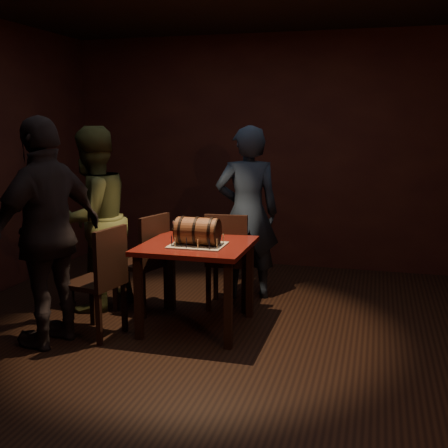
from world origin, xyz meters
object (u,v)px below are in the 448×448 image
object	(u,v)px
wine_glass_right	(216,224)
person_back	(247,213)
pub_table	(197,256)
chair_left_front	(102,276)
pint_of_ale	(184,230)
chair_back	(228,256)
chair_left_rear	(147,258)
barrel_cake	(198,231)
wine_glass_mid	(205,223)
wine_glass_left	(183,223)
person_left_rear	(92,219)
person_left_front	(48,233)

from	to	relation	value
wine_glass_right	person_back	size ratio (longest dim) A/B	0.09
pub_table	chair_left_front	size ratio (longest dim) A/B	0.97
pint_of_ale	chair_back	world-z (taller)	chair_back
chair_left_rear	chair_left_front	xyz separation A→B (m)	(-0.11, -0.68, 0.00)
barrel_cake	chair_left_rear	world-z (taller)	barrel_cake
wine_glass_mid	wine_glass_left	bearing A→B (deg)	-171.84
pub_table	chair_left_rear	size ratio (longest dim) A/B	0.97
pub_table	chair_left_front	distance (m)	0.81
person_left_rear	pint_of_ale	bearing A→B (deg)	106.54
person_left_rear	person_left_front	distance (m)	0.89
wine_glass_left	person_left_rear	xyz separation A→B (m)	(-0.89, -0.05, -0.00)
pub_table	person_back	xyz separation A→B (m)	(0.22, 0.96, 0.23)
person_back	wine_glass_right	bearing A→B (deg)	60.12
barrel_cake	chair_back	distance (m)	0.73
chair_back	person_left_front	world-z (taller)	person_left_front
chair_back	person_back	size ratio (longest dim) A/B	0.54
pub_table	person_back	bearing A→B (deg)	77.21
wine_glass_left	person_back	distance (m)	0.80
pub_table	chair_back	xyz separation A→B (m)	(0.13, 0.55, -0.12)
pint_of_ale	chair_left_front	world-z (taller)	chair_left_front
pub_table	wine_glass_left	xyz separation A→B (m)	(-0.23, 0.30, 0.23)
pint_of_ale	person_back	world-z (taller)	person_back
wine_glass_left	chair_left_rear	distance (m)	0.50
chair_back	chair_left_front	distance (m)	1.26
barrel_cake	chair_back	world-z (taller)	barrel_cake
wine_glass_right	chair_left_front	distance (m)	1.10
wine_glass_left	chair_left_front	xyz separation A→B (m)	(-0.46, -0.70, -0.35)
chair_left_rear	chair_left_front	size ratio (longest dim) A/B	1.00
chair_left_rear	person_back	world-z (taller)	person_back
wine_glass_left	person_left_rear	bearing A→B (deg)	-176.89
wine_glass_mid	person_left_rear	world-z (taller)	person_left_rear
wine_glass_mid	chair_back	bearing A→B (deg)	54.70
wine_glass_left	chair_left_rear	size ratio (longest dim) A/B	0.17
pub_table	person_back	world-z (taller)	person_back
chair_left_rear	person_left_rear	distance (m)	0.64
pub_table	person_back	distance (m)	1.01
barrel_cake	pint_of_ale	bearing A→B (deg)	127.86
wine_glass_mid	person_back	size ratio (longest dim) A/B	0.09
chair_left_rear	chair_left_front	bearing A→B (deg)	-99.22
barrel_cake	chair_back	size ratio (longest dim) A/B	0.44
pub_table	person_back	size ratio (longest dim) A/B	0.52
person_left_rear	chair_left_front	bearing A→B (deg)	53.32
chair_back	chair_left_rear	world-z (taller)	same
chair_back	person_left_rear	distance (m)	1.32
chair_back	chair_left_front	world-z (taller)	same
wine_glass_mid	person_left_front	bearing A→B (deg)	-136.08
barrel_cake	person_left_rear	distance (m)	1.20
pub_table	wine_glass_right	distance (m)	0.39
wine_glass_mid	pint_of_ale	xyz separation A→B (m)	(-0.15, -0.14, -0.04)
pub_table	wine_glass_mid	distance (m)	0.40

